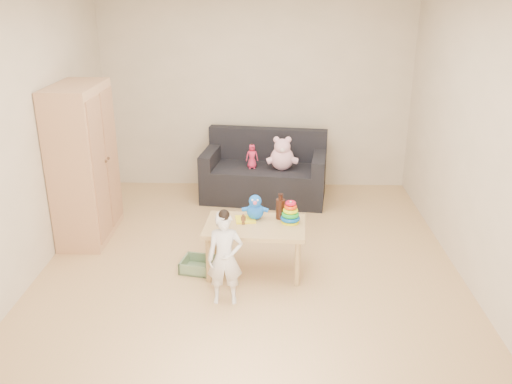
{
  "coord_description": "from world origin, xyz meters",
  "views": [
    {
      "loc": [
        0.19,
        -4.75,
        2.58
      ],
      "look_at": [
        0.05,
        0.25,
        0.65
      ],
      "focal_mm": 38.0,
      "sensor_mm": 36.0,
      "label": 1
    }
  ],
  "objects_px": {
    "wardrobe": "(84,164)",
    "play_table": "(255,248)",
    "sofa": "(264,183)",
    "toddler": "(225,259)"
  },
  "relations": [
    {
      "from": "play_table",
      "to": "toddler",
      "type": "relative_size",
      "value": 1.14
    },
    {
      "from": "wardrobe",
      "to": "play_table",
      "type": "height_order",
      "value": "wardrobe"
    },
    {
      "from": "wardrobe",
      "to": "play_table",
      "type": "relative_size",
      "value": 1.78
    },
    {
      "from": "wardrobe",
      "to": "sofa",
      "type": "height_order",
      "value": "wardrobe"
    },
    {
      "from": "play_table",
      "to": "wardrobe",
      "type": "bearing_deg",
      "value": 157.64
    },
    {
      "from": "toddler",
      "to": "wardrobe",
      "type": "bearing_deg",
      "value": 138.08
    },
    {
      "from": "sofa",
      "to": "play_table",
      "type": "distance_m",
      "value": 1.89
    },
    {
      "from": "sofa",
      "to": "play_table",
      "type": "height_order",
      "value": "play_table"
    },
    {
      "from": "sofa",
      "to": "toddler",
      "type": "distance_m",
      "value": 2.45
    },
    {
      "from": "wardrobe",
      "to": "play_table",
      "type": "bearing_deg",
      "value": -22.36
    }
  ]
}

